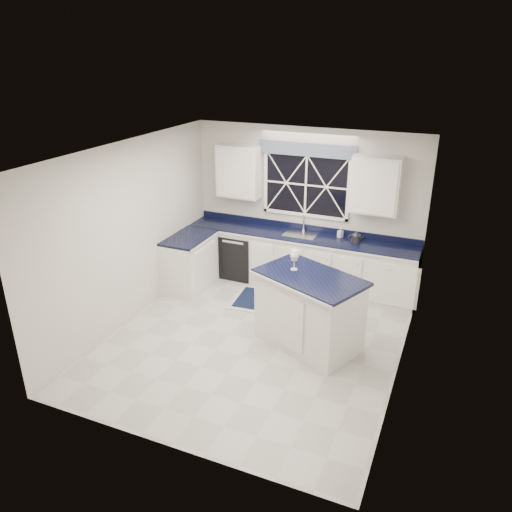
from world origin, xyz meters
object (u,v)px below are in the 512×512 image
at_px(faucet, 303,223).
at_px(island, 309,310).
at_px(wine_glass, 294,256).
at_px(dishwasher, 241,254).
at_px(kettle, 356,237).
at_px(soap_bottle, 340,233).

xyz_separation_m(faucet, island, (0.73, -1.93, -0.56)).
relative_size(faucet, wine_glass, 1.07).
xyz_separation_m(dishwasher, faucet, (1.10, 0.19, 0.69)).
xyz_separation_m(dishwasher, wine_glass, (1.56, -1.63, 0.85)).
height_order(island, wine_glass, wine_glass).
distance_m(faucet, kettle, 0.96).
bearing_deg(kettle, faucet, 162.41).
height_order(dishwasher, faucet, faucet).
distance_m(kettle, soap_bottle, 0.31).
height_order(faucet, kettle, faucet).
distance_m(island, soap_bottle, 1.97).
bearing_deg(faucet, soap_bottle, -2.56).
distance_m(dishwasher, kettle, 2.14).
xyz_separation_m(kettle, soap_bottle, (-0.29, 0.11, 0.00)).
relative_size(island, soap_bottle, 9.82).
relative_size(faucet, island, 0.18).
xyz_separation_m(dishwasher, island, (1.83, -1.74, 0.12)).
bearing_deg(soap_bottle, faucet, 177.44).
height_order(faucet, soap_bottle, faucet).
bearing_deg(dishwasher, kettle, 1.42).
relative_size(kettle, soap_bottle, 1.49).
height_order(kettle, soap_bottle, kettle).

